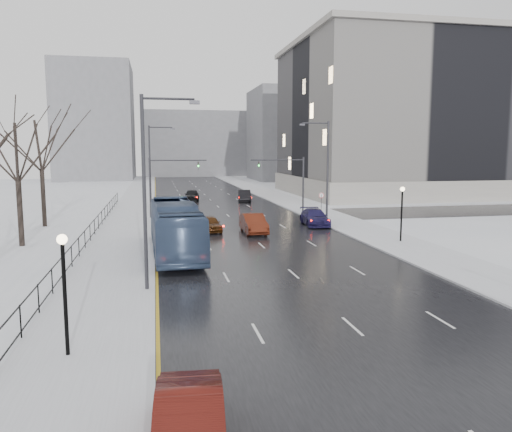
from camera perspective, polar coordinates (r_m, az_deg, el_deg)
road at (r=66.52m, az=-4.59°, el=1.26°), size 16.00×150.00×0.04m
cross_road at (r=54.71m, az=-3.08°, el=-0.09°), size 130.00×10.00×0.04m
sidewalk_left at (r=66.10m, az=-13.66°, el=1.08°), size 5.00×150.00×0.16m
sidewalk_right at (r=68.55m, az=4.16°, el=1.50°), size 5.00×150.00×0.16m
park_strip at (r=67.16m, az=-21.79°, el=0.84°), size 14.00×150.00×0.12m
tree_park_d at (r=41.53m, az=-25.15°, el=-3.26°), size 8.75×8.75×12.50m
tree_park_e at (r=51.24m, az=-22.97°, el=-1.22°), size 9.45×9.45×13.50m
iron_fence at (r=36.59m, az=-19.38°, el=-2.91°), size 0.06×70.00×1.30m
streetlight_r_mid at (r=48.41m, az=7.93°, el=5.51°), size 2.95×0.25×10.00m
streetlight_l_near at (r=25.71m, az=-12.16°, el=3.69°), size 2.95×0.25×10.00m
streetlight_l_far at (r=57.68m, az=-11.80°, el=5.74°), size 2.95×0.25×10.00m
lamppost_l at (r=18.45m, az=-21.10°, el=-6.53°), size 0.36×0.36×4.28m
lamppost_r_mid at (r=40.56m, az=16.33°, el=1.11°), size 0.36×0.36×4.28m
mast_signal_right at (r=55.85m, az=4.36°, el=4.27°), size 6.10×0.33×6.50m
mast_signal_left at (r=53.75m, az=-10.88°, el=4.03°), size 6.10×0.33×6.50m
no_uturn_sign at (r=52.73m, az=7.49°, el=2.07°), size 0.60×0.06×2.70m
civic_building at (r=88.77m, az=17.71°, el=9.73°), size 41.00×31.00×24.80m
bldg_far_right at (r=125.92m, az=5.19°, el=9.21°), size 24.00×20.00×22.00m
bldg_far_left at (r=131.59m, az=-17.87°, el=10.11°), size 18.00×22.00×28.00m
bldg_far_center at (r=146.15m, az=-6.84°, el=8.16°), size 30.00×18.00×18.00m
sedan_left_near at (r=12.83m, az=-7.63°, el=-22.72°), size 1.98×4.82×1.55m
bus at (r=35.24m, az=-9.20°, el=-1.36°), size 3.46×13.26×3.67m
sedan_center_near at (r=44.70m, az=-5.31°, el=-0.88°), size 2.05×4.30×1.42m
sedan_right_near at (r=43.67m, az=-0.29°, el=-0.86°), size 1.81×5.16×1.70m
sedan_right_far at (r=48.55m, az=6.73°, el=-0.15°), size 2.64×5.55×1.56m
sedan_center_far at (r=71.93m, az=-7.35°, el=2.38°), size 2.53×5.10×1.67m
sedan_right_distant at (r=70.77m, az=-1.34°, el=2.33°), size 2.29×5.06×1.61m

